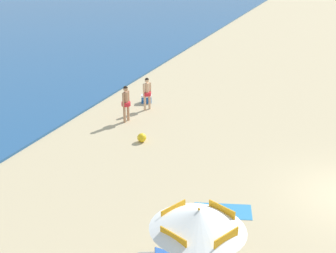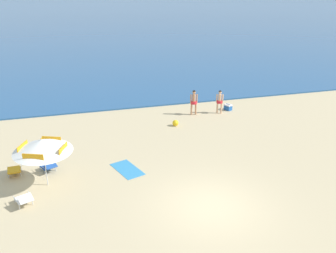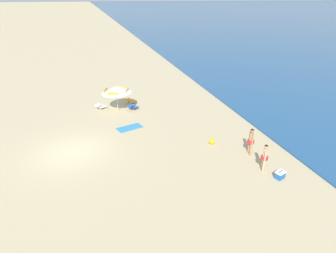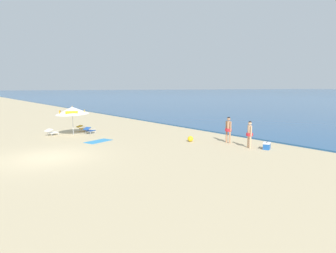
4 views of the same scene
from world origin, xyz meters
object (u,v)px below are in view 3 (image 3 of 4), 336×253
beach_towel (130,128)px  lounge_chair_facing_sea (130,101)px  person_standing_near_shore (265,156)px  cooler_box (280,175)px  lounge_chair_under_umbrella (100,106)px  beach_ball (212,141)px  beach_umbrella_striped_main (116,89)px  lounge_chair_beside_umbrella (133,107)px  person_standing_beside (251,140)px

beach_towel → lounge_chair_facing_sea: bearing=170.5°
person_standing_near_shore → cooler_box: person_standing_near_shore is taller
lounge_chair_under_umbrella → beach_towel: bearing=22.4°
cooler_box → beach_ball: cooler_box is taller
beach_umbrella_striped_main → lounge_chair_under_umbrella: (-0.80, -1.33, -1.55)m
lounge_chair_under_umbrella → lounge_chair_beside_umbrella: bearing=72.1°
lounge_chair_under_umbrella → lounge_chair_facing_sea: bearing=103.4°
beach_umbrella_striped_main → beach_towel: bearing=7.0°
person_standing_beside → person_standing_near_shore: bearing=-6.7°
beach_ball → beach_towel: 6.00m
person_standing_near_shore → cooler_box: 1.20m
beach_umbrella_striped_main → person_standing_near_shore: beach_umbrella_striped_main is taller
beach_umbrella_striped_main → person_standing_beside: beach_umbrella_striped_main is taller
lounge_chair_under_umbrella → beach_towel: lounge_chair_under_umbrella is taller
person_standing_beside → beach_towel: size_ratio=0.92×
lounge_chair_facing_sea → person_standing_near_shore: 13.25m
person_standing_near_shore → beach_umbrella_striped_main: bearing=-148.9°
lounge_chair_under_umbrella → beach_ball: bearing=38.5°
lounge_chair_under_umbrella → cooler_box: (12.40, 8.27, -0.07)m
person_standing_near_shore → person_standing_beside: (-1.74, 0.21, 0.05)m
lounge_chair_under_umbrella → person_standing_beside: 12.68m
cooler_box → lounge_chair_beside_umbrella: bearing=-153.7°
person_standing_beside → cooler_box: 2.72m
lounge_chair_beside_umbrella → beach_ball: lounge_chair_beside_umbrella is taller
person_standing_beside → cooler_box: bearing=5.4°
lounge_chair_under_umbrella → person_standing_near_shore: size_ratio=0.64×
lounge_chair_under_umbrella → beach_ball: size_ratio=2.70×
beach_towel → person_standing_beside: bearing=48.5°
beach_towel → beach_umbrella_striped_main: bearing=-173.0°
beach_ball → lounge_chair_under_umbrella: bearing=-141.5°
lounge_chair_facing_sea → beach_towel: 4.93m
person_standing_beside → beach_towel: 8.43m
person_standing_beside → beach_umbrella_striped_main: bearing=-143.4°
lounge_chair_under_umbrella → person_standing_near_shore: 13.95m
beach_umbrella_striped_main → lounge_chair_facing_sea: size_ratio=2.96×
person_standing_near_shore → lounge_chair_facing_sea: bearing=-156.6°
lounge_chair_beside_umbrella → lounge_chair_facing_sea: 1.43m
cooler_box → beach_ball: (-4.36, -1.87, -0.02)m
person_standing_beside → beach_ball: 2.52m
beach_umbrella_striped_main → person_standing_near_shore: bearing=31.1°
lounge_chair_under_umbrella → lounge_chair_facing_sea: lounge_chair_under_umbrella is taller
lounge_chair_under_umbrella → beach_ball: (8.04, 6.40, -0.09)m
lounge_chair_facing_sea → person_standing_beside: 11.77m
lounge_chair_beside_umbrella → person_standing_near_shore: person_standing_near_shore is taller
lounge_chair_facing_sea → person_standing_near_shore: (12.15, 5.25, 0.63)m
lounge_chair_facing_sea → cooler_box: bearing=23.7°
lounge_chair_facing_sea → beach_ball: 9.46m
lounge_chair_under_umbrella → beach_towel: 4.60m
person_standing_near_shore → beach_towel: person_standing_near_shore is taller
beach_ball → person_standing_beside: bearing=42.6°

